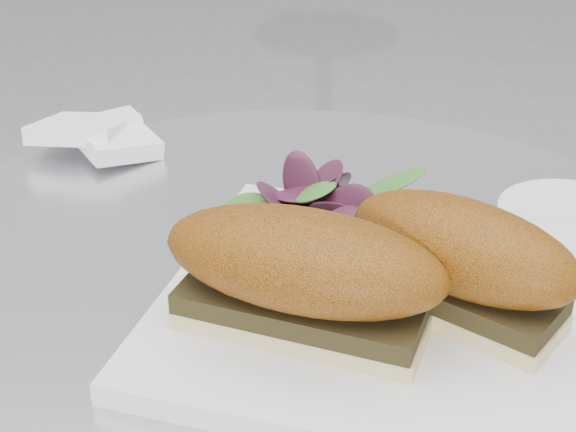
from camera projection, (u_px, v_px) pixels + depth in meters
name	position (u px, v px, depth m)	size (l,w,h in m)	color
plate	(372.00, 304.00, 0.56)	(0.28, 0.28, 0.02)	white
sandwich_left	(303.00, 272.00, 0.50)	(0.20, 0.13, 0.08)	#CDB580
sandwich_right	(460.00, 259.00, 0.52)	(0.17, 0.15, 0.08)	#CDB580
salad	(318.00, 207.00, 0.62)	(0.13, 0.13, 0.05)	#3C8E2E
napkin	(101.00, 143.00, 0.81)	(0.12, 0.12, 0.02)	white
saucer	(574.00, 217.00, 0.68)	(0.13, 0.13, 0.01)	white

